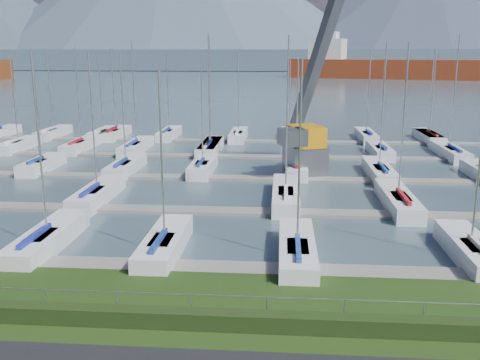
# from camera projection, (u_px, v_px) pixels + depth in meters

# --- Properties ---
(water) EXTENTS (800.00, 540.00, 0.20)m
(water) POSITION_uv_depth(u_px,v_px,m) (278.00, 74.00, 273.44)
(water) COLOR #40535E
(hedge) EXTENTS (80.00, 0.70, 0.70)m
(hedge) POSITION_uv_depth(u_px,v_px,m) (215.00, 320.00, 20.81)
(hedge) COLOR #203112
(hedge) RESTS_ON grass
(fence) EXTENTS (80.00, 0.04, 0.04)m
(fence) POSITION_uv_depth(u_px,v_px,m) (216.00, 295.00, 21.00)
(fence) COLOR gray
(fence) RESTS_ON grass
(foothill) EXTENTS (900.00, 80.00, 12.00)m
(foothill) POSITION_uv_depth(u_px,v_px,m) (279.00, 59.00, 339.81)
(foothill) COLOR #495B6C
(foothill) RESTS_ON water
(mountains) EXTENTS (1190.00, 360.00, 115.00)m
(mountains) POSITION_uv_depth(u_px,v_px,m) (290.00, 3.00, 402.11)
(mountains) COLOR #424B61
(mountains) RESTS_ON water
(docks) EXTENTS (90.00, 41.60, 0.25)m
(docks) POSITION_uv_depth(u_px,v_px,m) (252.00, 179.00, 46.54)
(docks) COLOR gray
(docks) RESTS_ON water
(crane) EXTENTS (7.52, 12.99, 22.35)m
(crane) POSITION_uv_depth(u_px,v_px,m) (311.00, 111.00, 47.87)
(crane) COLOR slate
(crane) RESTS_ON water
(cargo_ship_mid) EXTENTS (101.98, 45.44, 21.50)m
(cargo_ship_mid) POSITION_uv_depth(u_px,v_px,m) (401.00, 69.00, 222.08)
(cargo_ship_mid) COLOR maroon
(cargo_ship_mid) RESTS_ON water
(sailboat_fleet) EXTENTS (75.43, 49.44, 13.59)m
(sailboat_fleet) POSITION_uv_depth(u_px,v_px,m) (239.00, 109.00, 49.35)
(sailboat_fleet) COLOR #1F259C
(sailboat_fleet) RESTS_ON water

